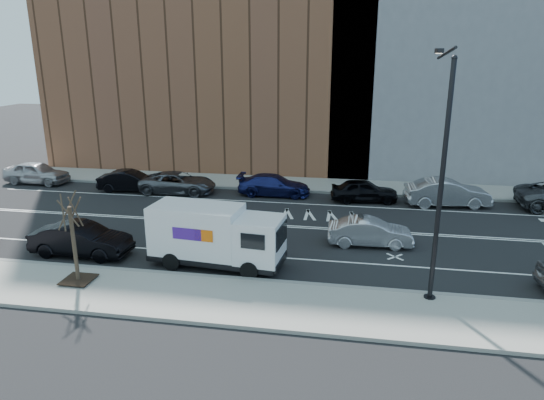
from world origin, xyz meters
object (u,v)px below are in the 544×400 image
(fedex_van, at_px, (215,235))
(far_parked_a, at_px, (37,173))
(far_parked_b, at_px, (131,181))
(driving_sedan, at_px, (370,232))

(fedex_van, height_order, far_parked_a, fedex_van)
(fedex_van, bearing_deg, far_parked_b, 135.77)
(fedex_van, distance_m, far_parked_a, 20.56)
(far_parked_a, height_order, far_parked_b, far_parked_a)
(far_parked_b, bearing_deg, far_parked_a, 79.04)
(fedex_van, height_order, driving_sedan, fedex_van)
(far_parked_a, height_order, driving_sedan, far_parked_a)
(far_parked_b, distance_m, driving_sedan, 17.62)
(far_parked_a, xyz_separation_m, driving_sedan, (23.71, -8.07, -0.12))
(fedex_van, relative_size, far_parked_a, 1.30)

